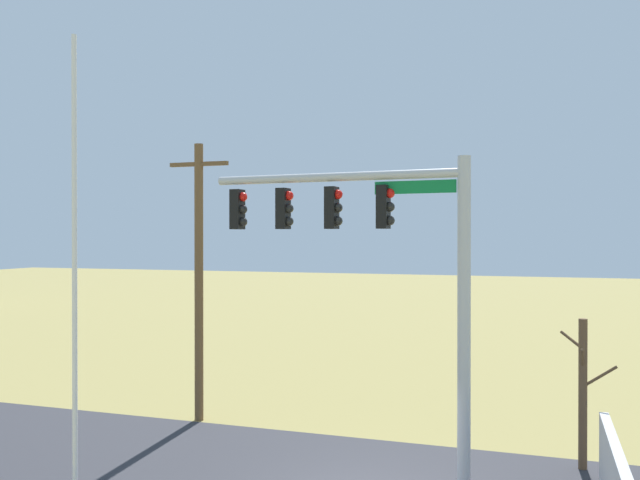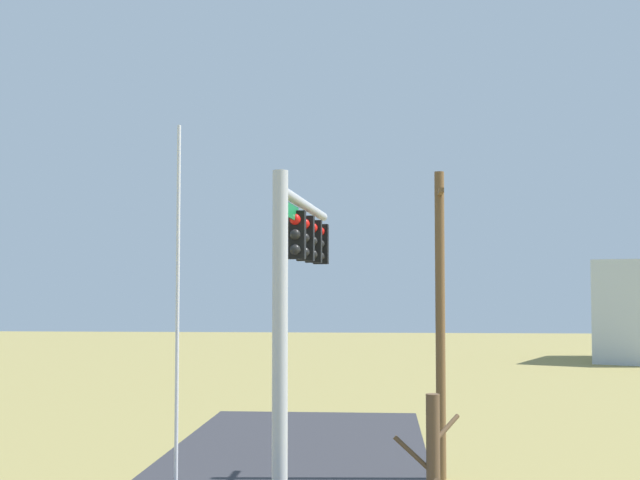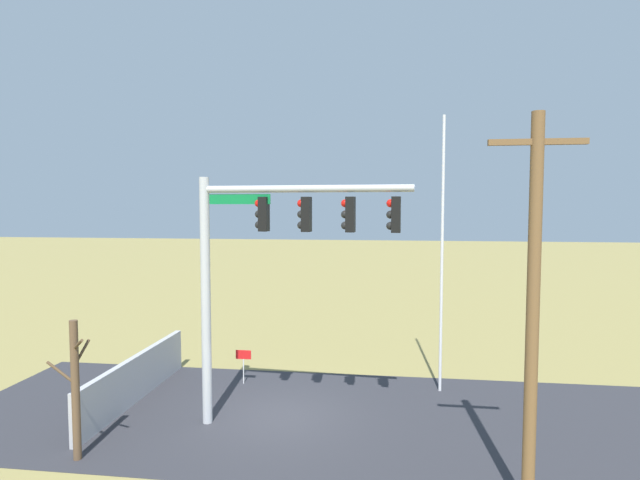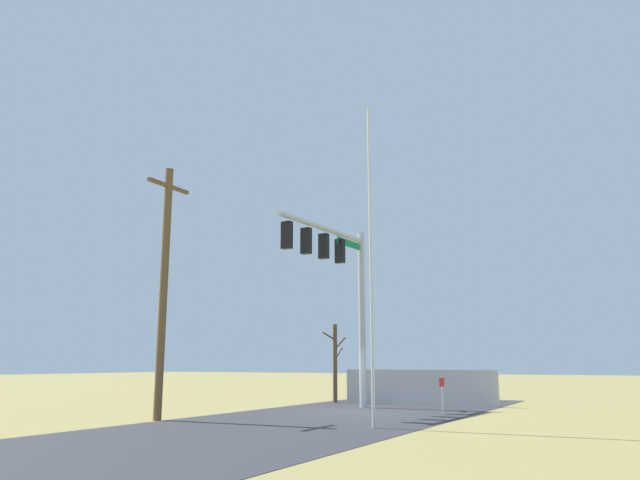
% 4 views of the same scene
% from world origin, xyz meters
% --- Properties ---
extents(road_surface, '(28.00, 8.00, 0.01)m').
position_xyz_m(road_surface, '(-4.00, 0.00, 0.01)').
color(road_surface, '#2D2D33').
rests_on(road_surface, ground_plane).
extents(signal_mast, '(6.04, 0.67, 7.18)m').
position_xyz_m(signal_mast, '(0.21, 0.94, 5.15)').
color(signal_mast, '#B2B5BA').
rests_on(signal_mast, ground_plane).
extents(flagpole, '(0.10, 0.10, 9.39)m').
position_xyz_m(flagpole, '(-4.99, -2.71, 4.70)').
color(flagpole, silver).
rests_on(flagpole, ground_plane).
extents(utility_pole, '(1.90, 0.26, 8.23)m').
position_xyz_m(utility_pole, '(-6.08, 4.20, 4.28)').
color(utility_pole, brown).
rests_on(utility_pole, ground_plane).
extents(bare_tree, '(1.27, 1.02, 3.55)m').
position_xyz_m(bare_tree, '(4.53, 3.36, 1.83)').
color(bare_tree, brown).
rests_on(bare_tree, ground_plane).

